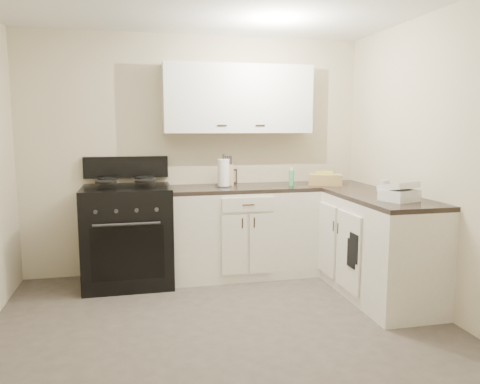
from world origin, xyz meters
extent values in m
plane|color=#473F38|center=(0.00, 0.00, 0.00)|extent=(3.60, 3.60, 0.00)
plane|color=beige|center=(0.00, 1.80, 1.25)|extent=(3.60, 0.00, 3.60)
plane|color=beige|center=(1.80, 0.00, 1.25)|extent=(0.00, 3.60, 3.60)
plane|color=beige|center=(0.00, -1.80, 1.25)|extent=(3.60, 0.00, 3.60)
cube|color=white|center=(0.43, 1.50, 0.45)|extent=(1.55, 0.60, 0.90)
cube|color=white|center=(1.50, 0.85, 0.45)|extent=(0.60, 1.90, 0.90)
cube|color=black|center=(0.43, 1.50, 0.92)|extent=(1.55, 0.60, 0.04)
cube|color=black|center=(1.50, 0.85, 0.92)|extent=(0.60, 1.90, 0.04)
cube|color=white|center=(0.43, 1.65, 1.84)|extent=(1.55, 0.30, 0.70)
cube|color=black|center=(-0.73, 1.48, 0.46)|extent=(0.85, 0.73, 1.03)
cube|color=tan|center=(0.30, 1.57, 1.05)|extent=(0.11, 0.10, 0.22)
cylinder|color=white|center=(0.24, 1.51, 1.08)|extent=(0.13, 0.13, 0.28)
cylinder|color=#46B765|center=(0.95, 1.44, 1.02)|extent=(0.06, 0.06, 0.16)
cube|color=black|center=(0.37, 1.75, 1.02)|extent=(0.13, 0.07, 0.16)
cube|color=tan|center=(1.33, 1.43, 1.00)|extent=(0.41, 0.35, 0.11)
cube|color=white|center=(1.50, 0.28, 0.99)|extent=(0.32, 0.31, 0.09)
cylinder|color=silver|center=(1.54, 0.57, 1.01)|extent=(0.10, 0.10, 0.14)
cube|color=black|center=(1.18, 0.42, 0.52)|extent=(0.02, 0.15, 0.25)
cube|color=black|center=(1.18, 0.46, 0.46)|extent=(0.02, 0.14, 0.25)
camera|label=1|loc=(-0.65, -3.19, 1.56)|focal=35.00mm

